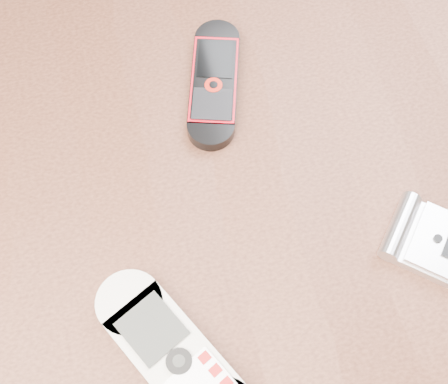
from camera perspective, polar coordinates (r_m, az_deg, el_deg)
The scene contains 4 objects.
ground at distance 1.22m, azimuth -0.24°, elevation -15.76°, with size 4.00×4.00×0.00m, color #472B19.
table at distance 0.60m, azimuth -0.47°, elevation -4.93°, with size 1.20×0.80×0.75m.
nokia_white at distance 0.45m, azimuth -4.55°, elevation -14.83°, with size 0.05×0.15×0.02m, color beige.
nokia_black_red at distance 0.55m, azimuth -0.91°, elevation 10.01°, with size 0.04×0.13×0.01m, color black.
Camera 1 is at (-0.04, -0.21, 1.20)m, focal length 50.00 mm.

